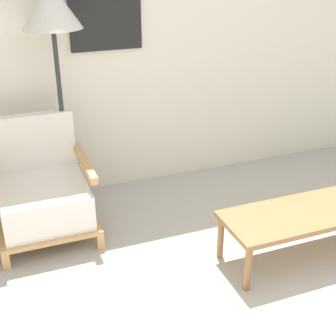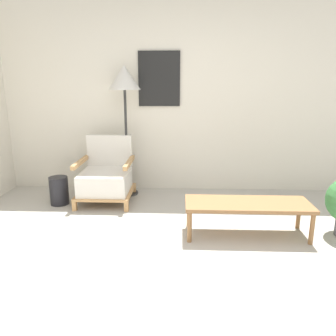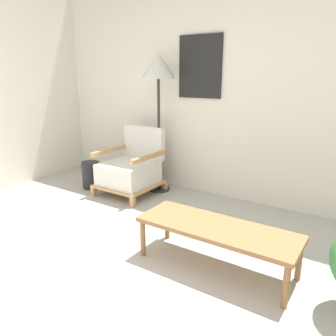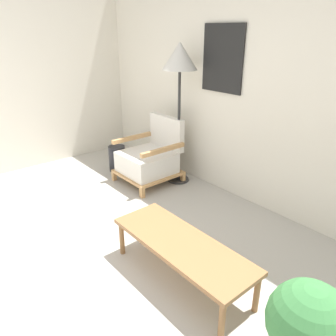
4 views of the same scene
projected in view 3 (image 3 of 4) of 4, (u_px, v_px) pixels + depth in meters
ground_plane at (67, 306)px, 2.14m from camera, size 14.00×14.00×0.00m
wall_back at (229, 85)px, 3.75m from camera, size 8.00×0.09×2.70m
armchair at (131, 169)px, 4.12m from camera, size 0.68×0.71×0.82m
floor_lamp at (158, 72)px, 3.90m from camera, size 0.41×0.41×1.72m
coffee_table at (217, 231)px, 2.50m from camera, size 1.24×0.44×0.35m
vase at (91, 175)px, 4.35m from camera, size 0.23×0.23×0.36m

